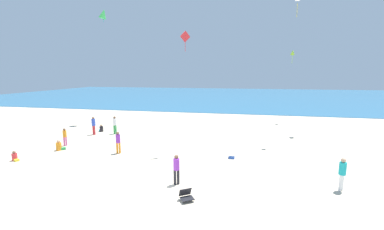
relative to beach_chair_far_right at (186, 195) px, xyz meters
The scene contains 17 objects.
ground_plane 10.88m from the beach_chair_far_right, 96.79° to the left, with size 120.00×120.00×0.00m, color beige.
ocean_water 54.77m from the beach_chair_far_right, 91.35° to the left, with size 120.00×60.00×0.05m, color teal.
beach_chair_far_right is the anchor object (origin of this frame).
cooler_box 6.41m from the beach_chair_far_right, 74.52° to the left, with size 0.40×0.50×0.24m.
person_0 12.40m from the beach_chair_far_right, 167.12° to the left, with size 0.59×0.45×0.66m.
person_1 12.99m from the beach_chair_far_right, 150.14° to the left, with size 0.35×0.35×1.39m.
person_2 15.98m from the beach_chair_far_right, 134.34° to the left, with size 0.64×0.60×0.73m.
person_3 15.09m from the beach_chair_far_right, 137.64° to the left, with size 0.45×0.45×1.70m.
person_4 1.85m from the beach_chair_far_right, 119.62° to the left, with size 0.43×0.43×1.58m.
person_5 7.56m from the beach_chair_far_right, 18.90° to the left, with size 0.46×0.46×1.64m.
person_6 14.32m from the beach_chair_far_right, 130.87° to the left, with size 0.37×0.37×1.67m.
person_7 8.34m from the beach_chair_far_right, 138.34° to the left, with size 0.38×0.38×1.58m.
person_8 12.09m from the beach_chair_far_right, 153.89° to the left, with size 0.69×0.68×0.80m.
kite_red 10.73m from the beach_chair_far_right, 103.36° to the left, with size 0.62×0.50×1.38m.
kite_lime 23.17m from the beach_chair_far_right, 69.67° to the left, with size 0.45×0.63×1.56m.
kite_green 23.87m from the beach_chair_far_right, 128.96° to the left, with size 1.22×1.05×1.47m.
kite_white 17.09m from the beach_chair_far_right, 61.78° to the left, with size 0.45×0.46×1.41m.
Camera 1 is at (3.67, -10.97, 5.61)m, focal length 23.44 mm.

